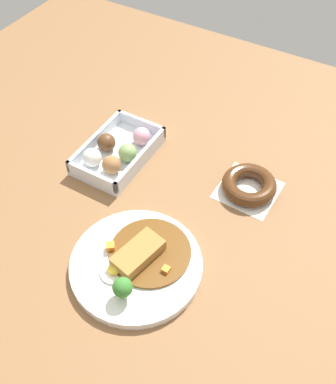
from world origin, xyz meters
name	(u,v)px	position (x,y,z in m)	size (l,w,h in m)	color
ground_plane	(131,239)	(0.00, 0.00, 0.00)	(1.60, 1.60, 0.00)	brown
curry_plate	(137,263)	(-0.05, -0.05, 0.01)	(0.25, 0.25, 0.07)	white
donut_box	(117,152)	(0.18, 0.15, 0.02)	(0.21, 0.13, 0.05)	silver
chocolate_ring_donut	(249,185)	(0.24, -0.15, 0.02)	(0.13, 0.13, 0.03)	white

